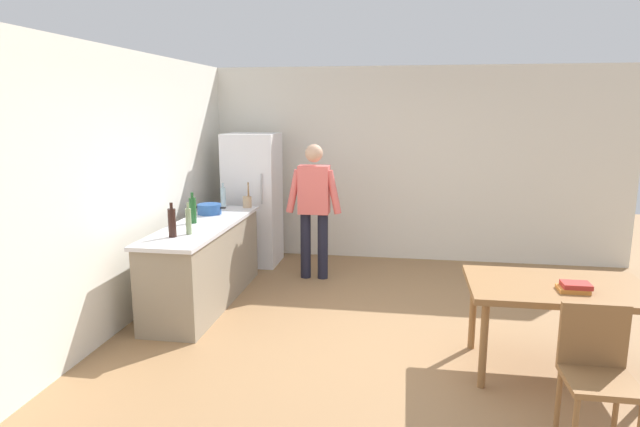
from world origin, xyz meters
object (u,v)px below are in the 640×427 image
object	(u,v)px
utensil_jar	(247,201)
book_stack	(575,287)
bottle_wine_green	(193,210)
bottle_vinegar_tall	(188,221)
bottle_water_clear	(223,196)
person	(314,202)
dining_table	(557,294)
refrigerator	(253,199)
cooking_pot	(209,209)
bottle_wine_dark	(172,222)
chair	(597,366)

from	to	relation	value
utensil_jar	book_stack	bearing A→B (deg)	-34.39
bottle_wine_green	bottle_vinegar_tall	bearing A→B (deg)	-72.18
utensil_jar	bottle_water_clear	distance (m)	0.33
person	dining_table	size ratio (longest dim) A/B	1.21
person	dining_table	distance (m)	3.20
refrigerator	utensil_jar	bearing A→B (deg)	-80.31
cooking_pot	bottle_wine_green	bearing A→B (deg)	-89.23
bottle_vinegar_tall	book_stack	size ratio (longest dim) A/B	1.36
bottle_water_clear	refrigerator	bearing A→B (deg)	68.42
person	bottle_vinegar_tall	bearing A→B (deg)	-122.53
book_stack	bottle_wine_dark	bearing A→B (deg)	170.40
person	utensil_jar	bearing A→B (deg)	-176.46
dining_table	bottle_wine_dark	distance (m)	3.50
cooking_pot	bottle_wine_dark	size ratio (longest dim) A/B	1.18
bottle_wine_green	chair	bearing A→B (deg)	-30.45
refrigerator	person	bearing A→B (deg)	-30.23
dining_table	bottle_wine_dark	world-z (taller)	bottle_wine_dark
utensil_jar	bottle_vinegar_tall	bearing A→B (deg)	-95.63
person	book_stack	size ratio (longest dim) A/B	7.21
dining_table	book_stack	world-z (taller)	book_stack
utensil_jar	bottle_wine_dark	size ratio (longest dim) A/B	0.94
refrigerator	utensil_jar	xyz separation A→B (m)	(0.10, -0.61, 0.08)
utensil_jar	chair	bearing A→B (deg)	-43.77
chair	bottle_wine_dark	size ratio (longest dim) A/B	2.68
dining_table	bottle_wine_dark	xyz separation A→B (m)	(-3.46, 0.45, 0.37)
bottle_wine_green	bottle_water_clear	world-z (taller)	bottle_wine_green
person	book_stack	distance (m)	3.35
chair	bottle_vinegar_tall	size ratio (longest dim) A/B	2.84
cooking_pot	utensil_jar	world-z (taller)	utensil_jar
person	bottle_wine_dark	distance (m)	2.03
book_stack	refrigerator	bearing A→B (deg)	139.88
refrigerator	utensil_jar	world-z (taller)	refrigerator
chair	bottle_vinegar_tall	xyz separation A→B (m)	(-3.35, 1.55, 0.50)
dining_table	bottle_wine_dark	bearing A→B (deg)	172.57
refrigerator	book_stack	world-z (taller)	refrigerator
utensil_jar	bottle_wine_dark	xyz separation A→B (m)	(-0.26, -1.64, 0.07)
chair	bottle_vinegar_tall	bearing A→B (deg)	155.00
dining_table	bottle_water_clear	size ratio (longest dim) A/B	4.67
dining_table	chair	bearing A→B (deg)	-90.00
chair	bottle_wine_green	bearing A→B (deg)	149.48
person	chair	xyz separation A→B (m)	(2.35, -3.11, -0.44)
person	dining_table	xyz separation A→B (m)	(2.35, -2.15, -0.31)
dining_table	cooking_pot	xyz separation A→B (m)	(-3.52, 1.61, 0.29)
bottle_wine_dark	bottle_vinegar_tall	xyz separation A→B (m)	(0.11, 0.14, -0.01)
chair	bottle_wine_green	size ratio (longest dim) A/B	2.68
cooking_pot	bottle_wine_green	world-z (taller)	bottle_wine_green
dining_table	refrigerator	bearing A→B (deg)	140.71
chair	bottle_water_clear	bearing A→B (deg)	138.61
bottle_wine_green	book_stack	world-z (taller)	bottle_wine_green
person	bottle_wine_green	bearing A→B (deg)	-137.73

